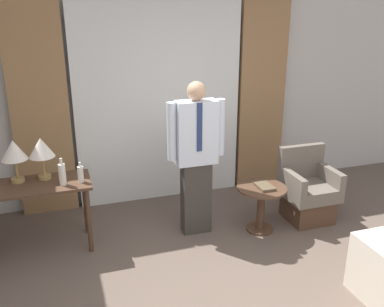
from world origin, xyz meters
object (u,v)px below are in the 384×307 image
(bottle_by_lamp, at_px, (62,174))
(side_table, at_px, (261,201))
(person, at_px, (196,154))
(table_lamp_right, at_px, (41,149))
(book, at_px, (265,186))
(desk, at_px, (33,195))
(bottle_near_edge, at_px, (81,174))
(table_lamp_left, at_px, (14,152))
(armchair, at_px, (307,192))

(bottle_by_lamp, relative_size, side_table, 0.51)
(person, xyz_separation_m, side_table, (0.70, -0.21, -0.57))
(table_lamp_right, bearing_deg, book, -12.16)
(desk, bearing_deg, side_table, -8.37)
(bottle_near_edge, height_order, book, bottle_near_edge)
(table_lamp_right, relative_size, side_table, 0.80)
(bottle_near_edge, xyz_separation_m, book, (1.92, -0.28, -0.28))
(person, height_order, book, person)
(table_lamp_left, relative_size, table_lamp_right, 1.00)
(armchair, distance_m, side_table, 0.65)
(table_lamp_left, height_order, side_table, table_lamp_left)
(table_lamp_right, relative_size, bottle_near_edge, 2.08)
(side_table, bearing_deg, desk, 171.63)
(armchair, bearing_deg, side_table, -172.25)
(bottle_near_edge, bearing_deg, armchair, -3.87)
(bottle_near_edge, relative_size, armchair, 0.24)
(bottle_near_edge, bearing_deg, desk, 169.44)
(table_lamp_right, relative_size, book, 1.83)
(bottle_near_edge, bearing_deg, side_table, -7.82)
(person, xyz_separation_m, armchair, (1.34, -0.12, -0.59))
(person, bearing_deg, desk, 175.18)
(bottle_near_edge, distance_m, side_table, 1.97)
(bottle_near_edge, height_order, bottle_by_lamp, bottle_by_lamp)
(table_lamp_right, height_order, book, table_lamp_right)
(table_lamp_left, distance_m, book, 2.62)
(table_lamp_right, xyz_separation_m, book, (2.27, -0.49, -0.52))
(bottle_near_edge, bearing_deg, table_lamp_right, 149.54)
(table_lamp_right, xyz_separation_m, person, (1.55, -0.26, -0.13))
(table_lamp_left, distance_m, table_lamp_right, 0.26)
(desk, relative_size, book, 4.77)
(bottle_by_lamp, relative_size, armchair, 0.32)
(person, bearing_deg, bottle_by_lamp, 178.54)
(person, bearing_deg, side_table, -16.65)
(bottle_near_edge, relative_size, book, 0.88)
(table_lamp_right, xyz_separation_m, armchair, (2.90, -0.38, -0.72))
(table_lamp_right, bearing_deg, side_table, -11.71)
(table_lamp_left, xyz_separation_m, person, (1.81, -0.26, -0.13))
(side_table, bearing_deg, armchair, 7.75)
(desk, distance_m, book, 2.43)
(desk, height_order, bottle_near_edge, bottle_near_edge)
(table_lamp_left, bearing_deg, book, -10.95)
(side_table, bearing_deg, book, -47.82)
(bottle_by_lamp, bearing_deg, book, -7.23)
(table_lamp_left, bearing_deg, person, -8.12)
(table_lamp_left, bearing_deg, table_lamp_right, 0.00)
(table_lamp_right, bearing_deg, desk, -137.87)
(person, height_order, side_table, person)
(bottle_by_lamp, distance_m, person, 1.38)
(desk, relative_size, side_table, 2.08)
(book, bearing_deg, table_lamp_right, 167.84)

